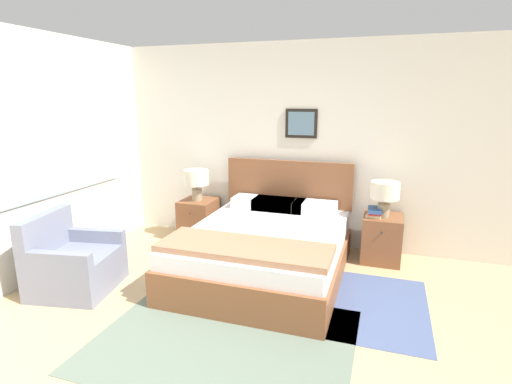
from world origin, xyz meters
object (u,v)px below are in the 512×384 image
(nightstand_by_door, at_px, (382,238))
(table_lamp_by_door, at_px, (385,193))
(table_lamp_near_window, at_px, (196,179))
(armchair, at_px, (73,264))
(bed, at_px, (266,247))
(nightstand_near_window, at_px, (199,219))

(nightstand_by_door, xyz_separation_m, table_lamp_by_door, (-0.01, -0.03, 0.57))
(table_lamp_near_window, bearing_deg, armchair, -107.48)
(bed, height_order, table_lamp_by_door, bed)
(bed, bearing_deg, table_lamp_by_door, 31.73)
(bed, relative_size, nightstand_near_window, 3.78)
(table_lamp_near_window, bearing_deg, nightstand_by_door, 0.68)
(bed, bearing_deg, nightstand_by_door, 32.60)
(nightstand_by_door, height_order, table_lamp_by_door, table_lamp_by_door)
(table_lamp_near_window, height_order, table_lamp_by_door, same)
(table_lamp_by_door, bearing_deg, armchair, -149.67)
(nightstand_near_window, bearing_deg, bed, -32.67)
(nightstand_by_door, bearing_deg, table_lamp_by_door, -99.93)
(armchair, bearing_deg, bed, 108.91)
(armchair, xyz_separation_m, table_lamp_near_window, (0.54, 1.73, 0.58))
(armchair, xyz_separation_m, table_lamp_by_door, (2.96, 1.73, 0.58))
(armchair, distance_m, nightstand_by_door, 3.44)
(armchair, distance_m, table_lamp_near_window, 1.90)
(nightstand_near_window, xyz_separation_m, nightstand_by_door, (2.41, 0.00, 0.00))
(nightstand_near_window, distance_m, table_lamp_near_window, 0.57)
(table_lamp_by_door, bearing_deg, bed, -148.27)
(nightstand_near_window, bearing_deg, table_lamp_by_door, -0.69)
(bed, height_order, nightstand_near_window, bed)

